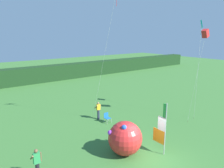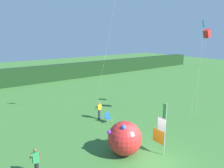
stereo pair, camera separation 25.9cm
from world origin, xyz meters
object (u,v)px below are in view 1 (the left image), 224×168
banner_flag (162,129)px  person_mid_field (37,163)px  person_near_banner (98,110)px  folding_chair (107,117)px  kite_cyan_diamond_0 (201,32)px  inflatable_balloon (125,138)px  kite_red_diamond_2 (114,2)px  kite_red_box_1 (205,34)px

banner_flag → person_mid_field: banner_flag is taller
person_near_banner → person_mid_field: person_mid_field is taller
folding_chair → kite_cyan_diamond_0: kite_cyan_diamond_0 is taller
folding_chair → kite_cyan_diamond_0: size_ratio=0.10×
inflatable_balloon → kite_cyan_diamond_0: (10.45, 1.41, 6.95)m
kite_cyan_diamond_0 → kite_red_diamond_2: 8.87m
person_mid_field → kite_red_box_1: bearing=-3.4°
person_near_banner → kite_red_diamond_2: kite_red_diamond_2 is taller
person_mid_field → folding_chair: bearing=27.2°
folding_chair → kite_red_diamond_2: 9.84m
person_mid_field → inflatable_balloon: bearing=-10.9°
person_near_banner → kite_cyan_diamond_0: bearing=-28.5°
banner_flag → kite_red_box_1: kite_red_box_1 is taller
person_near_banner → folding_chair: person_near_banner is taller
banner_flag → person_near_banner: (-0.14, 7.40, -0.82)m
inflatable_balloon → person_mid_field: bearing=169.1°
person_mid_field → kite_cyan_diamond_0: kite_cyan_diamond_0 is taller
inflatable_balloon → person_near_banner: bearing=72.7°
banner_flag → inflatable_balloon: 2.51m
inflatable_balloon → kite_red_diamond_2: 10.32m
kite_red_diamond_2 → folding_chair: bearing=103.2°
banner_flag → person_near_banner: size_ratio=2.13×
kite_cyan_diamond_0 → person_near_banner: bearing=151.5°
kite_red_diamond_2 → person_near_banner: bearing=102.1°
person_near_banner → person_mid_field: size_ratio=0.95×
person_mid_field → folding_chair: (7.58, 3.90, -0.44)m
folding_chair → banner_flag: bearing=-90.7°
kite_red_diamond_2 → inflatable_balloon: bearing=-119.1°
banner_flag → inflatable_balloon: size_ratio=1.56×
folding_chair → kite_red_diamond_2: kite_red_diamond_2 is taller
kite_cyan_diamond_0 → kite_red_box_1: size_ratio=1.10×
person_near_banner → kite_red_box_1: kite_red_box_1 is taller
folding_chair → kite_cyan_diamond_0: bearing=-23.0°
person_near_banner → person_mid_field: 8.90m
kite_red_box_1 → person_near_banner: bearing=140.8°
banner_flag → kite_red_diamond_2: (0.27, 5.49, 8.59)m
banner_flag → inflatable_balloon: (-2.03, 1.35, -0.58)m
folding_chair → kite_cyan_diamond_0: 11.82m
kite_red_diamond_2 → banner_flag: bearing=-92.8°
inflatable_balloon → kite_red_diamond_2: bearing=60.9°
banner_flag → folding_chair: (0.07, 6.31, -1.21)m
person_near_banner → kite_red_diamond_2: 9.61m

